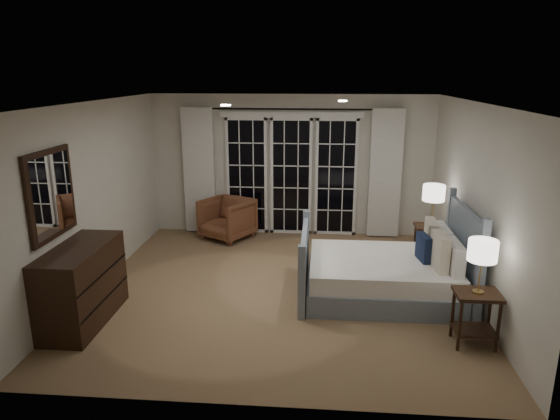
# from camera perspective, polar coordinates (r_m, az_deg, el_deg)

# --- Properties ---
(floor) EXTENTS (5.00, 5.00, 0.00)m
(floor) POSITION_cam_1_polar(r_m,az_deg,el_deg) (6.92, -0.04, -8.95)
(floor) COLOR #936A4F
(floor) RESTS_ON ground
(ceiling) EXTENTS (5.00, 5.00, 0.00)m
(ceiling) POSITION_cam_1_polar(r_m,az_deg,el_deg) (6.31, -0.05, 12.18)
(ceiling) COLOR silver
(ceiling) RESTS_ON wall_back
(wall_left) EXTENTS (0.02, 5.00, 2.50)m
(wall_left) POSITION_cam_1_polar(r_m,az_deg,el_deg) (7.15, -20.43, 1.46)
(wall_left) COLOR beige
(wall_left) RESTS_ON floor
(wall_right) EXTENTS (0.02, 5.00, 2.50)m
(wall_right) POSITION_cam_1_polar(r_m,az_deg,el_deg) (6.78, 21.52, 0.60)
(wall_right) COLOR beige
(wall_right) RESTS_ON floor
(wall_back) EXTENTS (5.00, 0.02, 2.50)m
(wall_back) POSITION_cam_1_polar(r_m,az_deg,el_deg) (8.94, 1.30, 5.10)
(wall_back) COLOR beige
(wall_back) RESTS_ON floor
(wall_front) EXTENTS (5.00, 0.02, 2.50)m
(wall_front) POSITION_cam_1_polar(r_m,az_deg,el_deg) (4.14, -2.96, -7.50)
(wall_front) COLOR beige
(wall_front) RESTS_ON floor
(french_doors) EXTENTS (2.50, 0.04, 2.20)m
(french_doors) POSITION_cam_1_polar(r_m,az_deg,el_deg) (8.93, 1.27, 4.04)
(french_doors) COLOR black
(french_doors) RESTS_ON wall_back
(curtain_rod) EXTENTS (3.50, 0.03, 0.03)m
(curtain_rod) POSITION_cam_1_polar(r_m,az_deg,el_deg) (8.71, 1.30, 11.46)
(curtain_rod) COLOR black
(curtain_rod) RESTS_ON wall_back
(curtain_left) EXTENTS (0.55, 0.10, 2.25)m
(curtain_left) POSITION_cam_1_polar(r_m,az_deg,el_deg) (9.09, -9.22, 4.44)
(curtain_left) COLOR white
(curtain_left) RESTS_ON curtain_rod
(curtain_right) EXTENTS (0.55, 0.10, 2.25)m
(curtain_right) POSITION_cam_1_polar(r_m,az_deg,el_deg) (8.90, 11.94, 4.06)
(curtain_right) COLOR white
(curtain_right) RESTS_ON curtain_rod
(downlight_a) EXTENTS (0.12, 0.12, 0.01)m
(downlight_a) POSITION_cam_1_polar(r_m,az_deg,el_deg) (6.89, 7.18, 12.26)
(downlight_a) COLOR white
(downlight_a) RESTS_ON ceiling
(downlight_b) EXTENTS (0.12, 0.12, 0.01)m
(downlight_b) POSITION_cam_1_polar(r_m,az_deg,el_deg) (6.00, -6.22, 11.82)
(downlight_b) COLOR white
(downlight_b) RESTS_ON ceiling
(bed) EXTENTS (2.10, 1.50, 1.22)m
(bed) POSITION_cam_1_polar(r_m,az_deg,el_deg) (6.75, 12.09, -7.08)
(bed) COLOR gray
(bed) RESTS_ON floor
(nightstand_left) EXTENTS (0.47, 0.37, 0.61)m
(nightstand_left) POSITION_cam_1_polar(r_m,az_deg,el_deg) (5.84, 21.48, -10.65)
(nightstand_left) COLOR #301F10
(nightstand_left) RESTS_ON floor
(nightstand_right) EXTENTS (0.47, 0.38, 0.61)m
(nightstand_right) POSITION_cam_1_polar(r_m,az_deg,el_deg) (7.99, 16.76, -3.15)
(nightstand_right) COLOR #301F10
(nightstand_right) RESTS_ON floor
(lamp_left) EXTENTS (0.30, 0.30, 0.59)m
(lamp_left) POSITION_cam_1_polar(r_m,az_deg,el_deg) (5.59, 22.16, -4.38)
(lamp_left) COLOR #B08B46
(lamp_left) RESTS_ON nightstand_left
(lamp_right) EXTENTS (0.33, 0.33, 0.63)m
(lamp_right) POSITION_cam_1_polar(r_m,az_deg,el_deg) (7.80, 17.17, 1.84)
(lamp_right) COLOR #B08B46
(lamp_right) RESTS_ON nightstand_right
(armchair) EXTENTS (1.07, 1.08, 0.72)m
(armchair) POSITION_cam_1_polar(r_m,az_deg,el_deg) (8.87, -6.07, -0.98)
(armchair) COLOR brown
(armchair) RESTS_ON floor
(dresser) EXTENTS (0.56, 1.31, 0.93)m
(dresser) POSITION_cam_1_polar(r_m,az_deg,el_deg) (6.33, -21.70, -7.95)
(dresser) COLOR #301F10
(dresser) RESTS_ON floor
(mirror) EXTENTS (0.05, 0.85, 1.00)m
(mirror) POSITION_cam_1_polar(r_m,az_deg,el_deg) (6.12, -24.69, 1.64)
(mirror) COLOR #301F10
(mirror) RESTS_ON wall_left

